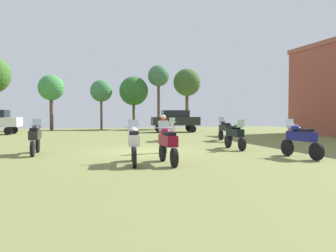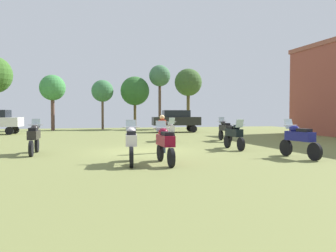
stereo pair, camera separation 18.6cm
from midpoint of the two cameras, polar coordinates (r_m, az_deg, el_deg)
name	(u,v)px [view 1 (the left image)]	position (r m, az deg, el deg)	size (l,w,h in m)	color
ground_plane	(147,151)	(15.79, -3.78, -4.19)	(44.00, 52.00, 0.02)	olive
motorcycle_1	(134,142)	(11.82, -6.09, -2.70)	(0.65, 2.22, 1.49)	black
motorcycle_3	(35,137)	(15.55, -21.27, -1.70)	(0.62, 2.24, 1.48)	black
motorcycle_4	(225,129)	(21.79, 9.09, -0.53)	(0.62, 2.28, 1.48)	black
motorcycle_5	(301,139)	(14.26, 20.59, -1.99)	(0.62, 2.23, 1.50)	black
motorcycle_7	(169,130)	(21.42, -0.06, -0.60)	(0.62, 2.08, 1.45)	black
motorcycle_10	(168,143)	(11.77, -0.50, -2.79)	(0.62, 2.14, 1.46)	black
motorcycle_11	(235,134)	(16.85, 10.63, -1.36)	(0.62, 2.12, 1.45)	black
car_3	(175,119)	(31.70, 1.03, 1.10)	(4.46, 2.22, 2.00)	black
person_1	(164,131)	(15.06, -1.09, -0.79)	(0.46, 0.46, 1.65)	#2A3344
tree_4	(51,88)	(36.81, -18.76, 5.89)	(2.57, 2.57, 5.58)	brown
tree_5	(187,83)	(38.99, 3.00, 7.08)	(3.04, 3.04, 6.69)	brown
tree_6	(134,91)	(38.35, -5.79, 5.72)	(3.16, 3.16, 5.75)	#504224
tree_7	(101,91)	(37.91, -11.04, 5.62)	(2.34, 2.34, 5.29)	brown
tree_8	(159,77)	(38.57, -1.71, 8.08)	(2.34, 2.34, 7.03)	brown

